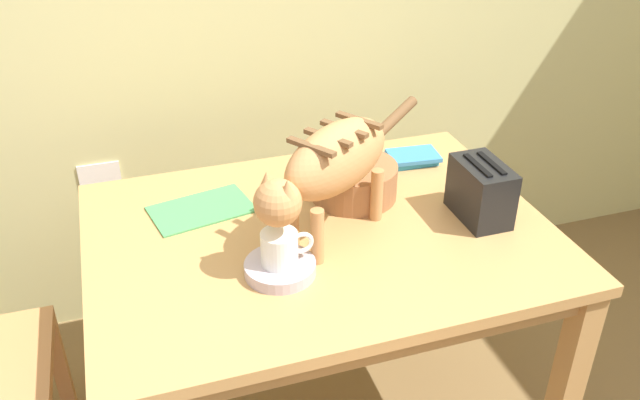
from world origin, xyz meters
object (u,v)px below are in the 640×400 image
at_px(dining_table, 320,255).
at_px(cat, 330,166).
at_px(wicker_basket, 354,180).
at_px(magazine, 202,209).
at_px(coffee_mug, 281,248).
at_px(saucer_bowl, 280,268).
at_px(book_stack, 411,157).
at_px(toaster, 481,191).

bearing_deg(dining_table, cat, -72.61).
bearing_deg(wicker_basket, magazine, 172.32).
bearing_deg(coffee_mug, saucer_bowl, 180.00).
bearing_deg(cat, wicker_basket, -69.79).
relative_size(dining_table, coffee_mug, 9.38).
relative_size(book_stack, wicker_basket, 0.69).
bearing_deg(saucer_bowl, wicker_basket, 44.34).
relative_size(cat, book_stack, 3.21).
distance_m(book_stack, wicker_basket, 0.31).
distance_m(magazine, toaster, 0.82).
xyz_separation_m(dining_table, wicker_basket, (0.16, 0.15, 0.14)).
xyz_separation_m(coffee_mug, book_stack, (0.58, 0.46, -0.06)).
xyz_separation_m(coffee_mug, toaster, (0.62, 0.09, 0.01)).
distance_m(saucer_bowl, toaster, 0.63).
distance_m(dining_table, book_stack, 0.53).
relative_size(dining_table, book_stack, 7.18).
relative_size(saucer_bowl, magazine, 0.63).
bearing_deg(saucer_bowl, toaster, 7.95).
height_order(cat, toaster, cat).
bearing_deg(wicker_basket, cat, -126.33).
relative_size(magazine, wicker_basket, 1.11).
relative_size(saucer_bowl, toaster, 0.93).
bearing_deg(dining_table, wicker_basket, 43.64).
distance_m(magazine, book_stack, 0.73).
bearing_deg(book_stack, saucer_bowl, -141.47).
height_order(saucer_bowl, coffee_mug, coffee_mug).
bearing_deg(coffee_mug, magazine, 111.28).
height_order(dining_table, cat, cat).
relative_size(dining_table, saucer_bowl, 7.00).
xyz_separation_m(saucer_bowl, book_stack, (0.58, 0.46, 0.00)).
distance_m(cat, wicker_basket, 0.30).
relative_size(cat, coffee_mug, 4.19).
distance_m(dining_table, cat, 0.32).
bearing_deg(cat, dining_table, -16.07).
xyz_separation_m(magazine, wicker_basket, (0.46, -0.06, 0.05)).
xyz_separation_m(cat, coffee_mug, (-0.17, -0.12, -0.15)).
bearing_deg(cat, toaster, -127.06).
height_order(cat, magazine, cat).
distance_m(dining_table, wicker_basket, 0.26).
height_order(cat, book_stack, cat).
distance_m(dining_table, coffee_mug, 0.28).
distance_m(wicker_basket, toaster, 0.38).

